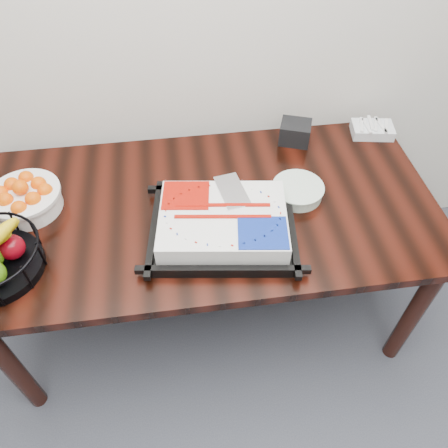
{
  "coord_description": "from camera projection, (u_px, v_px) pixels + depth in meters",
  "views": [
    {
      "loc": [
        -0.1,
        0.81,
        1.98
      ],
      "look_at": [
        0.04,
        1.82,
        0.83
      ],
      "focal_mm": 35.0,
      "sensor_mm": 36.0,
      "label": 1
    }
  ],
  "objects": [
    {
      "name": "table",
      "position": [
        208.0,
        220.0,
        1.77
      ],
      "size": [
        1.8,
        0.9,
        0.75
      ],
      "color": "black",
      "rests_on": "ground"
    },
    {
      "name": "cake_tray",
      "position": [
        223.0,
        223.0,
        1.58
      ],
      "size": [
        0.57,
        0.48,
        0.11
      ],
      "color": "black",
      "rests_on": "table"
    },
    {
      "name": "tangerine_bowl",
      "position": [
        23.0,
        194.0,
        1.64
      ],
      "size": [
        0.27,
        0.27,
        0.17
      ],
      "color": "white",
      "rests_on": "table"
    },
    {
      "name": "plate_stack",
      "position": [
        298.0,
        191.0,
        1.73
      ],
      "size": [
        0.2,
        0.2,
        0.05
      ],
      "color": "white",
      "rests_on": "table"
    },
    {
      "name": "fork_bag",
      "position": [
        372.0,
        129.0,
        1.99
      ],
      "size": [
        0.2,
        0.15,
        0.05
      ],
      "color": "silver",
      "rests_on": "table"
    },
    {
      "name": "napkin_box",
      "position": [
        295.0,
        132.0,
        1.94
      ],
      "size": [
        0.16,
        0.15,
        0.09
      ],
      "primitive_type": "cube",
      "rotation": [
        0.0,
        0.0,
        -0.35
      ],
      "color": "black",
      "rests_on": "table"
    }
  ]
}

